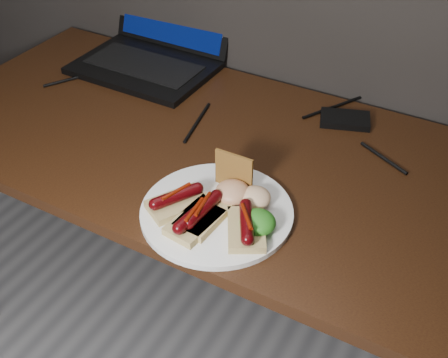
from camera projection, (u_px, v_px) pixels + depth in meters
desk at (199, 169)px, 1.39m from camera, size 1.40×0.70×0.75m
laptop at (155, 46)px, 1.62m from camera, size 0.39×0.35×0.25m
hard_drive at (345, 119)px, 1.39m from camera, size 0.14×0.11×0.02m
desk_cables at (235, 110)px, 1.43m from camera, size 0.98×0.43×0.01m
plate at (217, 212)px, 1.13m from camera, size 0.39×0.39×0.01m
bread_sausage_left at (177, 201)px, 1.12m from camera, size 0.12×0.13×0.04m
bread_sausage_center at (203, 213)px, 1.09m from camera, size 0.08×0.12×0.04m
bread_sausage_right at (246, 226)px, 1.06m from camera, size 0.12×0.13×0.04m
bread_sausage_extra at (195, 219)px, 1.08m from camera, size 0.08×0.12×0.04m
crispbread at (234, 171)px, 1.15m from camera, size 0.09×0.01×0.08m
salad_greens at (258, 222)px, 1.07m from camera, size 0.07×0.07×0.04m
salsa_mound at (233, 192)px, 1.14m from camera, size 0.07×0.07×0.04m
coleslaw_mound at (255, 197)px, 1.13m from camera, size 0.06×0.06×0.04m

